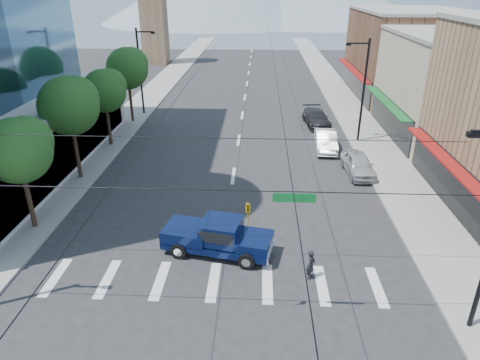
{
  "coord_description": "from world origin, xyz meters",
  "views": [
    {
      "loc": [
        1.85,
        -15.09,
        13.17
      ],
      "look_at": [
        0.83,
        6.82,
        3.0
      ],
      "focal_mm": 32.0,
      "sensor_mm": 36.0,
      "label": 1
    }
  ],
  "objects": [
    {
      "name": "shop_far",
      "position": [
        20.0,
        40.0,
        5.0
      ],
      "size": [
        12.0,
        18.0,
        10.0
      ],
      "primitive_type": "cube",
      "color": "brown",
      "rests_on": "ground"
    },
    {
      "name": "ground",
      "position": [
        0.0,
        0.0,
        0.0
      ],
      "size": [
        160.0,
        160.0,
        0.0
      ],
      "primitive_type": "plane",
      "color": "#28282B",
      "rests_on": "ground"
    },
    {
      "name": "tree_midnear",
      "position": [
        -11.07,
        13.1,
        5.59
      ],
      "size": [
        4.09,
        4.09,
        7.52
      ],
      "color": "black",
      "rests_on": "ground"
    },
    {
      "name": "parked_car_near",
      "position": [
        9.33,
        14.81,
        0.79
      ],
      "size": [
        2.19,
        4.76,
        1.58
      ],
      "primitive_type": "imported",
      "rotation": [
        0.0,
        0.0,
        0.07
      ],
      "color": "silver",
      "rests_on": "ground"
    },
    {
      "name": "pedestrian",
      "position": [
        4.49,
        2.06,
        0.78
      ],
      "size": [
        0.57,
        0.67,
        1.55
      ],
      "primitive_type": "imported",
      "rotation": [
        0.0,
        0.0,
        1.14
      ],
      "color": "black",
      "rests_on": "ground"
    },
    {
      "name": "sidewalk_right",
      "position": [
        12.0,
        40.0,
        0.07
      ],
      "size": [
        4.0,
        120.0,
        0.15
      ],
      "primitive_type": "cube",
      "color": "gray",
      "rests_on": "ground"
    },
    {
      "name": "lamp_pole_nw",
      "position": [
        -10.67,
        30.0,
        4.94
      ],
      "size": [
        2.0,
        0.25,
        9.0
      ],
      "color": "black",
      "rests_on": "ground"
    },
    {
      "name": "parked_car_mid",
      "position": [
        7.6,
        19.91,
        0.81
      ],
      "size": [
        1.94,
        4.97,
        1.61
      ],
      "primitive_type": "imported",
      "rotation": [
        0.0,
        0.0,
        -0.05
      ],
      "color": "white",
      "rests_on": "ground"
    },
    {
      "name": "tree_midfar",
      "position": [
        -11.07,
        20.1,
        4.99
      ],
      "size": [
        3.65,
        3.64,
        6.71
      ],
      "color": "black",
      "rests_on": "ground"
    },
    {
      "name": "signal_rig",
      "position": [
        0.19,
        -1.0,
        4.64
      ],
      "size": [
        21.8,
        0.2,
        9.0
      ],
      "color": "black",
      "rests_on": "ground"
    },
    {
      "name": "shop_mid",
      "position": [
        20.0,
        24.0,
        4.5
      ],
      "size": [
        12.0,
        14.0,
        9.0
      ],
      "primitive_type": "cube",
      "color": "tan",
      "rests_on": "ground"
    },
    {
      "name": "lamp_pole_ne",
      "position": [
        10.67,
        22.0,
        4.94
      ],
      "size": [
        2.0,
        0.25,
        9.0
      ],
      "color": "black",
      "rests_on": "ground"
    },
    {
      "name": "parked_car_far",
      "position": [
        7.6,
        26.82,
        0.77
      ],
      "size": [
        2.69,
        5.51,
        1.54
      ],
      "primitive_type": "imported",
      "rotation": [
        0.0,
        0.0,
        0.1
      ],
      "color": "#2A2A2D",
      "rests_on": "ground"
    },
    {
      "name": "sidewalk_left",
      "position": [
        -12.0,
        40.0,
        0.07
      ],
      "size": [
        4.0,
        120.0,
        0.15
      ],
      "primitive_type": "cube",
      "color": "gray",
      "rests_on": "ground"
    },
    {
      "name": "tree_near",
      "position": [
        -11.07,
        6.1,
        4.99
      ],
      "size": [
        3.65,
        3.64,
        6.71
      ],
      "color": "black",
      "rests_on": "ground"
    },
    {
      "name": "tree_far",
      "position": [
        -11.07,
        27.1,
        5.59
      ],
      "size": [
        4.09,
        4.09,
        7.52
      ],
      "color": "black",
      "rests_on": "ground"
    },
    {
      "name": "pickup_truck",
      "position": [
        -0.24,
        4.0,
        1.03
      ],
      "size": [
        6.13,
        3.21,
        1.98
      ],
      "rotation": [
        0.0,
        0.0,
        -0.21
      ],
      "color": "#07133A",
      "rests_on": "ground"
    }
  ]
}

